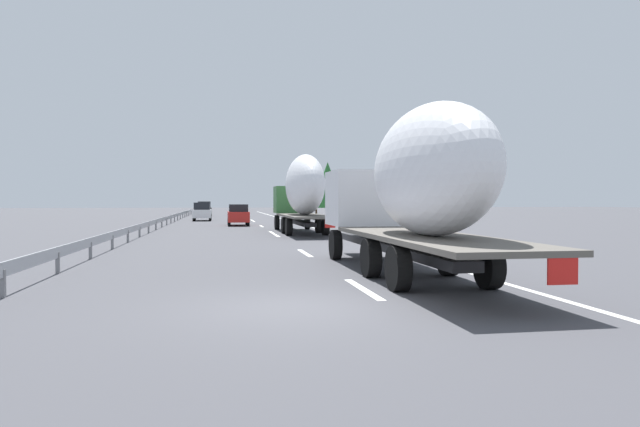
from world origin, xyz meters
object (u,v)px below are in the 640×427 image
car_red_compact (238,215)px  road_sign (304,198)px  car_white_van (202,212)px  truck_lead (302,190)px  truck_trailing (412,185)px  car_black_suv (204,209)px

car_red_compact → road_sign: 10.75m
car_red_compact → car_white_van: size_ratio=0.97×
truck_lead → truck_trailing: size_ratio=1.02×
car_white_van → car_black_suv: car_black_suv is taller
truck_trailing → car_white_van: truck_trailing is taller
road_sign → car_red_compact: bearing=140.9°
car_red_compact → car_black_suv: size_ratio=0.98×
car_black_suv → truck_trailing: bearing=-173.5°
car_white_van → car_black_suv: bearing=0.9°
truck_lead → road_sign: 21.01m
car_white_van → road_sign: bearing=-112.5°
truck_lead → truck_trailing: truck_lead is taller
truck_trailing → car_black_suv: truck_trailing is taller
road_sign → truck_trailing: bearing=175.7°
truck_lead → car_black_suv: size_ratio=3.07×
car_red_compact → car_black_suv: 30.87m
truck_lead → car_black_suv: (43.17, 7.26, -1.73)m
truck_trailing → car_red_compact: (33.43, 3.63, -1.57)m
car_white_van → road_sign: road_sign is taller
car_white_van → road_sign: 11.00m
truck_lead → car_white_van: 25.98m
truck_lead → road_sign: size_ratio=3.96×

